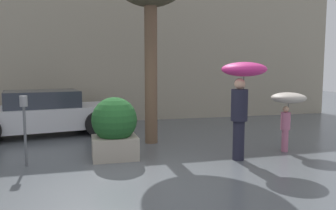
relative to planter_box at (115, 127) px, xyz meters
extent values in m
plane|color=#51565B|center=(0.29, -1.33, -0.65)|extent=(40.00, 40.00, 0.00)
cube|color=#9E937F|center=(0.29, 5.17, 2.35)|extent=(18.00, 0.30, 6.00)
cube|color=#9E9384|center=(0.00, 0.00, -0.42)|extent=(0.91, 0.73, 0.46)
sphere|color=#1E5123|center=(0.00, 0.00, 0.16)|extent=(0.93, 0.93, 0.93)
cylinder|color=#1E1E2D|center=(2.41, -0.75, -0.25)|extent=(0.23, 0.23, 0.80)
cylinder|color=#1E1E2D|center=(2.41, -0.75, 0.47)|extent=(0.33, 0.33, 0.63)
sphere|color=tan|center=(2.41, -0.75, 0.90)|extent=(0.22, 0.22, 0.22)
cylinder|color=#4C4C51|center=(2.54, -0.67, 0.84)|extent=(0.02, 0.02, 0.68)
ellipsoid|color=#E02D84|center=(2.54, -0.67, 1.18)|extent=(0.91, 0.91, 0.29)
cylinder|color=#B76684|center=(3.73, -0.40, -0.40)|extent=(0.14, 0.14, 0.50)
cylinder|color=#B76684|center=(3.73, -0.40, 0.04)|extent=(0.21, 0.21, 0.39)
sphere|color=tan|center=(3.73, -0.40, 0.31)|extent=(0.13, 0.13, 0.13)
cylinder|color=#4C4C51|center=(3.82, -0.36, 0.31)|extent=(0.02, 0.02, 0.49)
ellipsoid|color=beige|center=(3.82, -0.36, 0.55)|extent=(0.75, 0.75, 0.24)
cube|color=silver|center=(-1.71, 3.15, -0.16)|extent=(4.61, 2.55, 0.60)
cube|color=#2D333D|center=(-1.71, 3.15, 0.37)|extent=(2.20, 1.86, 0.45)
cylinder|color=black|center=(-0.22, 2.50, -0.31)|extent=(0.71, 0.34, 0.68)
cylinder|color=black|center=(-0.55, 4.28, -0.31)|extent=(0.71, 0.34, 0.68)
cylinder|color=brown|center=(1.04, 1.27, 1.17)|extent=(0.31, 0.31, 3.65)
cylinder|color=#595B60|center=(-1.68, -0.12, -0.08)|extent=(0.05, 0.05, 1.14)
cylinder|color=gray|center=(-1.68, -0.12, 0.59)|extent=(0.14, 0.14, 0.20)
camera|label=1|loc=(-0.66, -6.66, 1.16)|focal=35.00mm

